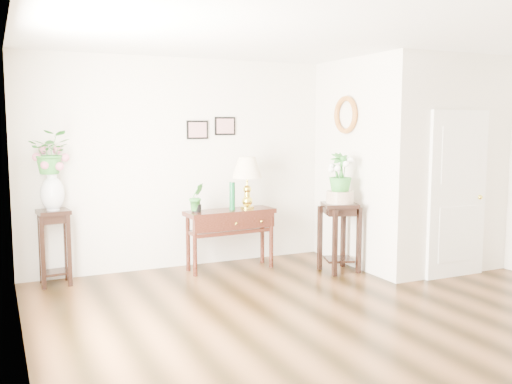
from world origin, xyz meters
TOP-DOWN VIEW (x-y plane):
  - floor at (0.00, 0.00)m, footprint 6.00×5.50m
  - ceiling at (0.00, 0.00)m, footprint 6.00×5.50m
  - wall_back at (0.00, 2.75)m, footprint 6.00×0.02m
  - wall_left at (-3.00, 0.00)m, footprint 0.02×5.50m
  - partition at (2.10, 1.77)m, footprint 1.80×1.95m
  - door at (2.10, 0.78)m, footprint 0.90×0.05m
  - art_print_left at (-0.65, 2.73)m, footprint 0.30×0.02m
  - art_print_right at (-0.25, 2.73)m, footprint 0.30×0.02m
  - wall_ornament at (1.16, 1.90)m, footprint 0.07×0.51m
  - console_table at (-0.35, 2.31)m, footprint 1.23×0.48m
  - table_lamp at (-0.11, 2.31)m, footprint 0.43×0.43m
  - green_vase at (-0.32, 2.31)m, footprint 0.09×0.09m
  - potted_plant at (-0.82, 2.31)m, footprint 0.22×0.19m
  - plant_stand_a at (-2.55, 2.51)m, footprint 0.39×0.39m
  - porcelain_vase at (-2.55, 2.51)m, footprint 0.29×0.29m
  - lily_arrangement at (-2.55, 2.51)m, footprint 0.54×0.49m
  - plant_stand_b at (0.90, 1.60)m, footprint 0.54×0.54m
  - ceramic_bowl at (0.90, 1.60)m, footprint 0.39×0.39m
  - narcissus at (0.90, 1.60)m, footprint 0.32×0.32m

SIDE VIEW (x-z plane):
  - floor at x=0.00m, z-range -0.01..0.01m
  - console_table at x=-0.35m, z-range 0.00..0.80m
  - plant_stand_b at x=0.90m, z-range 0.00..0.91m
  - plant_stand_a at x=-2.55m, z-range 0.00..0.91m
  - green_vase at x=-0.32m, z-range 0.79..1.15m
  - potted_plant at x=-0.82m, z-range 0.80..1.16m
  - ceramic_bowl at x=0.90m, z-range 0.91..1.06m
  - door at x=2.10m, z-range 0.00..2.10m
  - porcelain_vase at x=-2.55m, z-range 0.89..1.38m
  - table_lamp at x=-0.11m, z-range 0.80..1.50m
  - narcissus at x=0.90m, z-range 1.03..1.56m
  - wall_back at x=0.00m, z-range 0.00..2.80m
  - wall_left at x=-3.00m, z-range 0.00..2.80m
  - partition at x=2.10m, z-range 0.00..2.80m
  - lily_arrangement at x=-2.55m, z-range 1.31..1.83m
  - art_print_left at x=-0.65m, z-range 1.73..1.98m
  - art_print_right at x=-0.25m, z-range 1.77..2.02m
  - wall_ornament at x=1.16m, z-range 1.79..2.30m
  - ceiling at x=0.00m, z-range 2.79..2.81m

